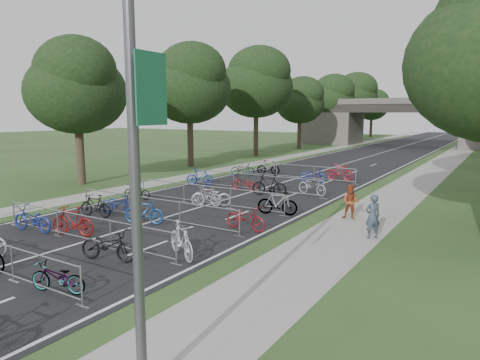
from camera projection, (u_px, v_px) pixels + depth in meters
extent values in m
cube|color=black|center=(379.00, 154.00, 51.97)|extent=(11.00, 140.00, 0.01)
cube|color=gray|center=(451.00, 157.00, 47.75)|extent=(3.00, 140.00, 0.01)
cube|color=gray|center=(321.00, 151.00, 55.93)|extent=(2.00, 140.00, 0.01)
cube|color=silver|center=(379.00, 154.00, 51.97)|extent=(0.12, 140.00, 0.00)
cube|color=#4A4742|center=(332.00, 128.00, 70.19)|extent=(8.00, 8.00, 5.00)
cube|color=black|center=(407.00, 108.00, 63.65)|extent=(30.00, 8.00, 1.20)
cube|color=#4A4742|center=(402.00, 101.00, 60.32)|extent=(30.00, 0.40, 0.90)
cube|color=#4A4742|center=(412.00, 102.00, 66.67)|extent=(30.00, 0.40, 0.90)
cylinder|color=#4C4C51|center=(134.00, 166.00, 6.87)|extent=(0.18, 0.18, 8.00)
cube|color=#1A5B3E|center=(151.00, 89.00, 6.47)|extent=(0.03, 0.65, 1.10)
cylinder|color=#33261C|center=(80.00, 154.00, 29.30)|extent=(0.56, 0.56, 4.20)
ellipsoid|color=black|center=(77.00, 93.00, 28.67)|extent=(6.72, 6.72, 5.51)
sphere|color=black|center=(75.00, 71.00, 27.73)|extent=(5.38, 5.38, 5.38)
sphere|color=black|center=(79.00, 106.00, 29.48)|extent=(4.37, 4.37, 4.37)
cylinder|color=#33261C|center=(190.00, 141.00, 39.29)|extent=(0.56, 0.56, 4.72)
ellipsoid|color=black|center=(189.00, 89.00, 38.58)|extent=(7.56, 7.56, 6.20)
sphere|color=black|center=(191.00, 71.00, 37.61)|extent=(6.05, 6.05, 6.05)
sphere|color=black|center=(189.00, 100.00, 39.41)|extent=(4.91, 4.91, 4.91)
cylinder|color=#33261C|center=(256.00, 133.00, 49.28)|extent=(0.56, 0.56, 5.25)
ellipsoid|color=black|center=(256.00, 87.00, 48.49)|extent=(8.40, 8.40, 6.89)
sphere|color=black|center=(259.00, 72.00, 47.50)|extent=(6.72, 6.72, 6.72)
sphere|color=black|center=(255.00, 97.00, 49.33)|extent=(5.46, 5.46, 5.46)
cylinder|color=#33261C|center=(299.00, 133.00, 59.39)|extent=(0.56, 0.56, 4.20)
ellipsoid|color=black|center=(300.00, 103.00, 58.75)|extent=(6.72, 6.72, 5.51)
sphere|color=black|center=(303.00, 93.00, 57.81)|extent=(5.38, 5.38, 5.38)
sphere|color=black|center=(298.00, 110.00, 59.57)|extent=(4.37, 4.37, 4.37)
cylinder|color=#33261C|center=(330.00, 129.00, 69.37)|extent=(0.56, 0.56, 4.72)
ellipsoid|color=black|center=(331.00, 100.00, 68.66)|extent=(7.56, 7.56, 6.20)
sphere|color=black|center=(334.00, 90.00, 67.70)|extent=(6.05, 6.05, 6.05)
sphere|color=black|center=(329.00, 106.00, 69.49)|extent=(4.91, 4.91, 4.91)
cylinder|color=#33261C|center=(353.00, 126.00, 79.36)|extent=(0.56, 0.56, 5.25)
ellipsoid|color=black|center=(354.00, 97.00, 78.57)|extent=(8.40, 8.40, 6.89)
sphere|color=black|center=(357.00, 88.00, 77.58)|extent=(6.72, 6.72, 6.72)
sphere|color=black|center=(352.00, 103.00, 79.41)|extent=(5.46, 5.46, 5.46)
cylinder|color=#33261C|center=(371.00, 127.00, 89.47)|extent=(0.56, 0.56, 4.20)
ellipsoid|color=black|center=(372.00, 107.00, 88.84)|extent=(6.72, 6.72, 5.51)
sphere|color=black|center=(374.00, 100.00, 87.90)|extent=(5.38, 5.38, 5.38)
sphere|color=black|center=(370.00, 111.00, 89.65)|extent=(4.37, 4.37, 4.37)
cylinder|color=#96989D|center=(12.00, 264.00, 12.31)|extent=(0.05, 0.05, 1.10)
cube|color=#96989D|center=(14.00, 281.00, 12.39)|extent=(0.50, 0.08, 0.03)
cylinder|color=#96989D|center=(81.00, 286.00, 10.69)|extent=(0.05, 0.05, 1.10)
cube|color=#96989D|center=(83.00, 307.00, 10.77)|extent=(0.50, 0.08, 0.03)
cylinder|color=#96989D|center=(82.00, 215.00, 16.05)|extent=(9.20, 0.04, 0.04)
cylinder|color=#96989D|center=(83.00, 238.00, 16.18)|extent=(9.20, 0.04, 0.04)
cylinder|color=#96989D|center=(14.00, 213.00, 18.55)|extent=(0.05, 0.05, 1.10)
cube|color=#96989D|center=(15.00, 225.00, 18.63)|extent=(0.50, 0.08, 0.03)
cylinder|color=#96989D|center=(58.00, 223.00, 16.93)|extent=(0.05, 0.05, 1.10)
cube|color=#96989D|center=(58.00, 236.00, 17.02)|extent=(0.50, 0.08, 0.03)
cylinder|color=#96989D|center=(111.00, 234.00, 15.32)|extent=(0.05, 0.05, 1.10)
cube|color=#96989D|center=(111.00, 249.00, 15.40)|extent=(0.50, 0.08, 0.03)
cylinder|color=#96989D|center=(176.00, 248.00, 13.70)|extent=(0.05, 0.05, 1.10)
cube|color=#96989D|center=(176.00, 264.00, 13.78)|extent=(0.50, 0.08, 0.03)
cylinder|color=#96989D|center=(153.00, 198.00, 19.22)|extent=(9.20, 0.04, 0.04)
cylinder|color=#96989D|center=(154.00, 217.00, 19.36)|extent=(9.20, 0.04, 0.04)
cylinder|color=#96989D|center=(87.00, 199.00, 21.73)|extent=(0.05, 0.05, 1.10)
cube|color=#96989D|center=(87.00, 209.00, 21.81)|extent=(0.50, 0.08, 0.03)
cylinder|color=#96989D|center=(129.00, 205.00, 20.11)|extent=(0.05, 0.05, 1.10)
cube|color=#96989D|center=(130.00, 217.00, 20.19)|extent=(0.50, 0.08, 0.03)
cylinder|color=#96989D|center=(180.00, 214.00, 18.49)|extent=(0.05, 0.05, 1.10)
cube|color=#96989D|center=(180.00, 226.00, 18.57)|extent=(0.50, 0.08, 0.03)
cylinder|color=#96989D|center=(239.00, 223.00, 16.87)|extent=(0.05, 0.05, 1.10)
cube|color=#96989D|center=(239.00, 236.00, 16.96)|extent=(0.50, 0.08, 0.03)
cylinder|color=#96989D|center=(206.00, 186.00, 22.57)|extent=(9.20, 0.04, 0.04)
cylinder|color=#96989D|center=(207.00, 202.00, 22.70)|extent=(9.20, 0.04, 0.04)
cylinder|color=#96989D|center=(143.00, 187.00, 25.07)|extent=(0.05, 0.05, 1.10)
cube|color=#96989D|center=(144.00, 196.00, 25.15)|extent=(0.50, 0.08, 0.03)
cylinder|color=#96989D|center=(184.00, 192.00, 23.45)|extent=(0.05, 0.05, 1.10)
cube|color=#96989D|center=(184.00, 202.00, 23.53)|extent=(0.50, 0.08, 0.03)
cylinder|color=#96989D|center=(231.00, 198.00, 21.83)|extent=(0.05, 0.05, 1.10)
cube|color=#96989D|center=(231.00, 208.00, 21.92)|extent=(0.50, 0.08, 0.03)
cylinder|color=#96989D|center=(285.00, 205.00, 20.22)|extent=(0.05, 0.05, 1.10)
cube|color=#96989D|center=(284.00, 216.00, 20.30)|extent=(0.50, 0.08, 0.03)
cylinder|color=#96989D|center=(254.00, 175.00, 26.74)|extent=(9.20, 0.04, 0.04)
cylinder|color=#96989D|center=(254.00, 188.00, 26.88)|extent=(9.20, 0.04, 0.04)
cylinder|color=#96989D|center=(196.00, 177.00, 29.25)|extent=(0.05, 0.05, 1.10)
cube|color=#96989D|center=(196.00, 184.00, 29.33)|extent=(0.50, 0.08, 0.03)
cylinder|color=#96989D|center=(234.00, 180.00, 27.63)|extent=(0.05, 0.05, 1.10)
cube|color=#96989D|center=(234.00, 189.00, 27.71)|extent=(0.50, 0.08, 0.03)
cylinder|color=#96989D|center=(276.00, 185.00, 26.01)|extent=(0.05, 0.05, 1.10)
cube|color=#96989D|center=(276.00, 193.00, 26.09)|extent=(0.50, 0.08, 0.03)
cylinder|color=#96989D|center=(324.00, 189.00, 24.39)|extent=(0.05, 0.05, 1.10)
cube|color=#96989D|center=(323.00, 199.00, 24.48)|extent=(0.50, 0.08, 0.03)
cylinder|color=#96989D|center=(295.00, 165.00, 31.76)|extent=(9.20, 0.04, 0.04)
cylinder|color=#96989D|center=(295.00, 177.00, 31.89)|extent=(9.20, 0.04, 0.04)
cylinder|color=#96989D|center=(242.00, 168.00, 34.26)|extent=(0.05, 0.05, 1.10)
cube|color=#96989D|center=(242.00, 174.00, 34.34)|extent=(0.50, 0.08, 0.03)
cylinder|color=#96989D|center=(277.00, 170.00, 32.64)|extent=(0.05, 0.05, 1.10)
cube|color=#96989D|center=(276.00, 177.00, 32.73)|extent=(0.50, 0.08, 0.03)
cylinder|color=#96989D|center=(314.00, 173.00, 31.03)|extent=(0.05, 0.05, 1.10)
cube|color=#96989D|center=(314.00, 180.00, 31.11)|extent=(0.50, 0.08, 0.03)
cylinder|color=#96989D|center=(356.00, 176.00, 29.41)|extent=(0.05, 0.05, 1.10)
cube|color=#96989D|center=(355.00, 184.00, 29.49)|extent=(0.50, 0.08, 0.03)
imported|color=#96989D|center=(58.00, 278.00, 11.54)|extent=(1.77, 1.04, 0.88)
imported|color=navy|center=(32.00, 219.00, 17.53)|extent=(2.13, 0.98, 1.08)
imported|color=maroon|center=(73.00, 221.00, 16.97)|extent=(2.07, 1.00, 1.20)
imported|color=black|center=(108.00, 245.00, 14.08)|extent=(2.12, 1.22, 1.05)
imported|color=#B5B6BD|center=(181.00, 240.00, 14.37)|extent=(2.06, 1.51, 1.22)
imported|color=black|center=(96.00, 206.00, 20.08)|extent=(1.84, 0.76, 1.07)
imported|color=navy|center=(118.00, 204.00, 20.59)|extent=(2.05, 0.95, 1.04)
imported|color=navy|center=(144.00, 212.00, 18.78)|extent=(1.92, 1.12, 1.12)
imported|color=maroon|center=(245.00, 218.00, 17.83)|extent=(2.04, 0.88, 1.04)
imported|color=black|center=(137.00, 192.00, 24.24)|extent=(1.77, 0.91, 0.89)
imported|color=gray|center=(207.00, 196.00, 22.54)|extent=(1.78, 0.53, 1.07)
imported|color=#A5A5AD|center=(211.00, 196.00, 22.36)|extent=(2.18, 1.64, 1.09)
imported|color=#96989D|center=(277.00, 203.00, 20.49)|extent=(2.04, 1.00, 1.18)
imported|color=navy|center=(200.00, 177.00, 29.10)|extent=(1.94, 1.20, 1.13)
imported|color=maroon|center=(245.00, 183.00, 27.07)|extent=(1.83, 0.75, 0.94)
imported|color=black|center=(269.00, 185.00, 25.29)|extent=(2.18, 1.04, 1.26)
imported|color=#A1A2A9|center=(312.00, 186.00, 25.51)|extent=(2.26, 1.40, 1.12)
imported|color=#96989D|center=(243.00, 169.00, 33.73)|extent=(2.01, 1.03, 1.01)
imported|color=#96989D|center=(268.00, 168.00, 34.08)|extent=(1.95, 0.88, 1.13)
imported|color=navy|center=(313.00, 175.00, 30.33)|extent=(2.04, 1.11, 1.02)
imported|color=maroon|center=(340.00, 172.00, 30.97)|extent=(2.08, 0.70, 1.23)
imported|color=#343D4E|center=(373.00, 217.00, 16.59)|extent=(0.74, 0.74, 1.74)
imported|color=brown|center=(351.00, 202.00, 19.63)|extent=(0.88, 0.74, 1.61)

